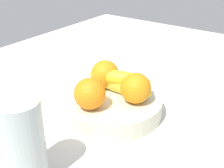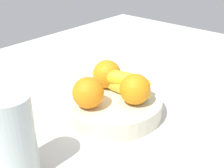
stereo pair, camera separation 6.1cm
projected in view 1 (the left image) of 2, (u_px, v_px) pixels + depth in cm
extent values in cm
cube|color=silver|center=(115.00, 118.00, 79.73)|extent=(180.00, 140.00, 3.00)
cylinder|color=beige|center=(112.00, 105.00, 78.33)|extent=(26.33, 26.33, 4.74)
sphere|color=orange|center=(90.00, 94.00, 71.00)|extent=(7.81, 7.81, 7.81)
sphere|color=orange|center=(136.00, 88.00, 73.60)|extent=(7.81, 7.81, 7.81)
sphere|color=orange|center=(105.00, 74.00, 81.04)|extent=(7.81, 7.81, 7.81)
ellipsoid|color=yellow|center=(124.00, 87.00, 78.42)|extent=(4.89, 17.19, 4.00)
ellipsoid|color=yellow|center=(119.00, 78.00, 78.19)|extent=(8.90, 17.42, 4.00)
cylinder|color=#B3C0BE|center=(25.00, 144.00, 53.68)|extent=(7.99, 7.99, 17.56)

